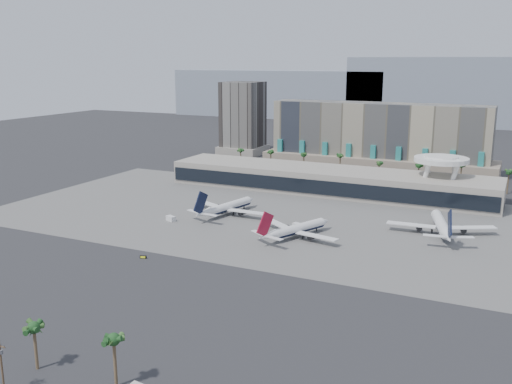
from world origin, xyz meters
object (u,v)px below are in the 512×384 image
at_px(utility_pole, 1,362).
at_px(service_vehicle_b, 298,226).
at_px(airliner_left, 227,207).
at_px(service_vehicle_a, 171,219).
at_px(airliner_right, 441,225).
at_px(taxiway_sign, 143,257).
at_px(airliner_centre, 296,229).

bearing_deg(utility_pole, service_vehicle_b, 85.10).
distance_m(airliner_left, service_vehicle_a, 25.80).
height_order(airliner_left, airliner_right, airliner_right).
bearing_deg(airliner_right, service_vehicle_a, -179.93).
height_order(service_vehicle_a, taxiway_sign, service_vehicle_a).
xyz_separation_m(airliner_centre, service_vehicle_b, (-4.14, 12.23, -2.38)).
relative_size(airliner_right, service_vehicle_a, 9.57).
distance_m(airliner_right, taxiway_sign, 115.91).
distance_m(airliner_centre, airliner_right, 57.76).
height_order(airliner_centre, taxiway_sign, airliner_centre).
bearing_deg(taxiway_sign, service_vehicle_a, 93.73).
xyz_separation_m(utility_pole, service_vehicle_b, (11.75, 137.08, -6.14)).
relative_size(utility_pole, airliner_centre, 0.33).
bearing_deg(service_vehicle_a, service_vehicle_b, 37.04).
bearing_deg(airliner_right, service_vehicle_b, -178.93).
height_order(utility_pole, airliner_right, airliner_right).
xyz_separation_m(airliner_left, airliner_centre, (40.08, -18.01, -0.13)).
distance_m(airliner_left, taxiway_sign, 63.33).
bearing_deg(airliner_centre, taxiway_sign, -107.39).
distance_m(service_vehicle_a, service_vehicle_b, 54.54).
distance_m(utility_pole, airliner_left, 144.94).
relative_size(airliner_left, taxiway_sign, 16.79).
bearing_deg(taxiway_sign, airliner_centre, 30.78).
bearing_deg(utility_pole, airliner_right, 66.62).
bearing_deg(airliner_right, utility_pole, -128.78).
bearing_deg(utility_pole, service_vehicle_a, 108.40).
xyz_separation_m(airliner_left, airliner_right, (90.41, 10.33, 0.30)).
relative_size(utility_pole, taxiway_sign, 5.05).
relative_size(service_vehicle_a, taxiway_sign, 1.88).
bearing_deg(airliner_right, airliner_left, 171.11).
distance_m(utility_pole, service_vehicle_b, 137.72).
height_order(airliner_right, service_vehicle_a, airliner_right).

